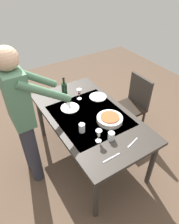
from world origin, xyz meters
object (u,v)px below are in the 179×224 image
at_px(wine_glass_right, 99,134).
at_px(serving_bowl_pasta, 110,119).
at_px(dining_table, 90,120).
at_px(wine_glass_left, 79,92).
at_px(wine_bottle, 64,90).
at_px(dinner_plate_far, 98,97).
at_px(chair_near, 133,102).
at_px(person_server, 23,114).
at_px(water_cup_near_left, 82,128).
at_px(dinner_plate_near, 70,108).
at_px(water_cup_near_right, 111,136).

relative_size(wine_glass_right, serving_bowl_pasta, 0.50).
bearing_deg(serving_bowl_pasta, dining_table, 33.67).
relative_size(wine_glass_left, serving_bowl_pasta, 0.50).
xyz_separation_m(wine_bottle, dinner_plate_far, (-0.25, -0.37, -0.10)).
relative_size(wine_glass_right, dinner_plate_far, 0.66).
height_order(dining_table, wine_glass_right, wine_glass_right).
bearing_deg(chair_near, wine_glass_left, 72.60).
distance_m(chair_near, wine_bottle, 1.04).
height_order(chair_near, wine_glass_left, chair_near).
bearing_deg(wine_bottle, dinner_plate_far, -123.86).
xyz_separation_m(person_server, water_cup_near_left, (-0.35, -0.50, -0.17)).
bearing_deg(water_cup_near_left, chair_near, -73.60).
bearing_deg(person_server, dinner_plate_near, -80.89).
bearing_deg(person_server, serving_bowl_pasta, -113.06).
bearing_deg(person_server, water_cup_near_right, -130.91).
relative_size(chair_near, water_cup_near_left, 8.69).
distance_m(person_server, wine_glass_left, 0.83).
xyz_separation_m(person_server, dinner_plate_near, (0.09, -0.59, -0.22)).
height_order(wine_bottle, water_cup_near_right, wine_bottle).
xyz_separation_m(serving_bowl_pasta, dinner_plate_far, (0.48, -0.16, -0.03)).
bearing_deg(wine_glass_left, serving_bowl_pasta, -172.74).
relative_size(dinner_plate_near, dinner_plate_far, 1.00).
height_order(dining_table, wine_glass_left, wine_glass_left).
bearing_deg(dinner_plate_far, water_cup_near_left, 131.29).
xyz_separation_m(person_server, wine_glass_left, (0.21, -0.79, -0.12)).
distance_m(person_server, wine_bottle, 0.75).
bearing_deg(wine_bottle, serving_bowl_pasta, -163.74).
xyz_separation_m(wine_glass_right, water_cup_near_left, (0.21, 0.07, -0.05)).
bearing_deg(wine_bottle, person_server, 118.71).
xyz_separation_m(wine_bottle, wine_glass_left, (-0.15, -0.14, -0.01)).
xyz_separation_m(chair_near, wine_glass_right, (-0.53, 0.99, 0.31)).
xyz_separation_m(chair_near, dinner_plate_far, (0.14, 0.54, 0.21)).
height_order(wine_bottle, dinner_plate_far, wine_bottle).
bearing_deg(serving_bowl_pasta, person_server, 66.94).
relative_size(chair_near, serving_bowl_pasta, 3.03).
distance_m(wine_glass_left, wine_glass_right, 0.80).
bearing_deg(wine_bottle, dining_table, -172.28).
bearing_deg(person_server, dining_table, -102.08).
relative_size(dining_table, wine_bottle, 5.46).
distance_m(person_server, dinner_plate_near, 0.63).
xyz_separation_m(chair_near, person_server, (0.03, 1.56, 0.43)).
relative_size(chair_near, water_cup_near_right, 9.87).
bearing_deg(wine_glass_left, water_cup_near_right, 173.85).
relative_size(chair_near, wine_bottle, 3.07).
height_order(chair_near, serving_bowl_pasta, chair_near).
bearing_deg(water_cup_near_right, wine_bottle, 2.97).
xyz_separation_m(water_cup_near_left, dinner_plate_far, (0.45, -0.52, -0.05)).
xyz_separation_m(wine_bottle, wine_glass_right, (-0.92, 0.08, -0.01)).
bearing_deg(wine_glass_right, chair_near, -61.93).
xyz_separation_m(dining_table, serving_bowl_pasta, (-0.21, -0.14, 0.10)).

